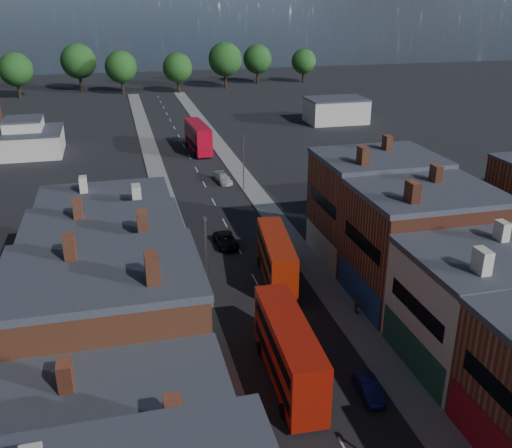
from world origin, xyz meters
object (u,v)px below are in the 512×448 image
bus_2 (198,137)px  car_2 (226,240)px  car_1 (369,388)px  ped_3 (357,304)px  car_3 (223,179)px  ped_1 (217,355)px  bus_1 (276,257)px  bus_0 (289,350)px

bus_2 → car_2: bearing=-97.8°
car_1 → ped_3: 11.19m
car_3 → ped_1: size_ratio=2.49×
bus_2 → ped_1: (-8.41, -64.45, -1.73)m
bus_1 → bus_2: bus_2 is taller
car_3 → ped_1: 46.12m
bus_1 → car_1: size_ratio=3.00×
bus_1 → ped_3: bus_1 is taller
bus_0 → car_1: bus_0 is taller
car_2 → ped_1: size_ratio=2.68×
bus_1 → bus_2: bearing=97.2°
bus_1 → car_3: bus_1 is taller
bus_0 → ped_3: size_ratio=6.22×
car_3 → car_2: bearing=-107.5°
car_3 → car_1: bearing=-96.5°
bus_1 → ped_3: 9.75m
bus_2 → ped_3: 60.15m
bus_1 → car_1: bus_1 is taller
car_1 → ped_3: bearing=75.2°
car_1 → ped_1: bearing=152.9°
bus_0 → car_1: (5.14, -2.97, -2.12)m
bus_2 → bus_0: bearing=-96.4°
car_1 → car_2: size_ratio=0.76×
bus_0 → ped_3: (8.76, 7.61, -1.66)m
bus_1 → car_1: 18.84m
bus_0 → car_2: size_ratio=2.40×
ped_3 → car_3: bearing=2.4°
bus_2 → ped_3: (5.19, -59.90, -1.69)m
ped_1 → car_3: bearing=-93.4°
bus_2 → car_3: bus_2 is taller
car_2 → car_3: bearing=77.6°
bus_2 → bus_1: bearing=-93.4°
bus_1 → ped_3: (5.23, -8.09, -1.49)m
car_2 → car_3: size_ratio=1.08×
bus_1 → car_1: (1.61, -18.67, -1.95)m
bus_0 → ped_3: bearing=43.2°
bus_2 → car_2: 42.50m
bus_1 → ped_1: size_ratio=6.11×
car_1 → ped_3: (3.62, 10.58, 0.45)m
car_1 → bus_1: bearing=99.0°
bus_2 → car_3: (0.89, -19.28, -2.10)m
bus_1 → ped_3: bearing=-49.9°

